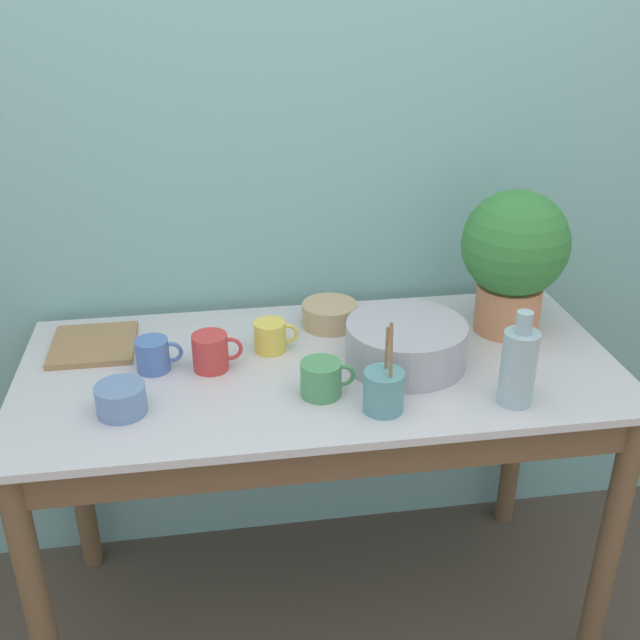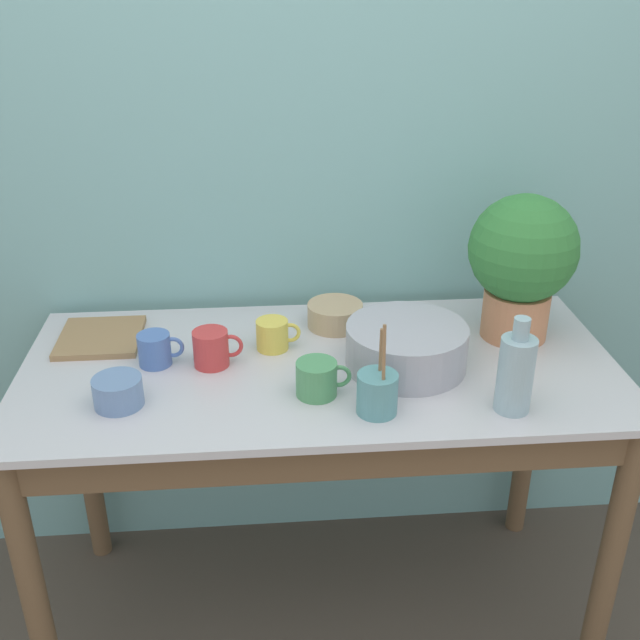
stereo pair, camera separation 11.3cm
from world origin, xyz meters
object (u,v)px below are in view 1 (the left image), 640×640
bottle_tall (518,366)px  utensil_cup (384,390)px  bowl_wash_large (406,344)px  mug_blue (154,355)px  potted_plant (514,254)px  bowl_small_blue (121,399)px  bowl_small_tan (330,315)px  mug_yellow (271,336)px  mug_green (322,379)px  tray_board (94,345)px  mug_red (211,352)px

bottle_tall → utensil_cup: bottle_tall is taller
bowl_wash_large → mug_blue: bowl_wash_large is taller
potted_plant → bowl_small_blue: 1.04m
potted_plant → utensil_cup: potted_plant is taller
bowl_small_blue → bowl_small_tan: (0.52, 0.36, -0.00)m
bowl_small_tan → utensil_cup: 0.44m
bottle_tall → mug_yellow: 0.62m
mug_green → tray_board: mug_green is taller
mug_green → bowl_small_tan: size_ratio=0.85×
mug_green → mug_red: bearing=147.2°
bowl_wash_large → mug_green: (-0.23, -0.11, -0.01)m
mug_yellow → utensil_cup: size_ratio=0.52×
mug_red → utensil_cup: (0.37, -0.24, 0.00)m
bottle_tall → mug_red: bearing=159.1°
bowl_small_blue → bowl_small_tan: 0.63m
tray_board → bowl_small_blue: bearing=-73.0°
mug_yellow → bowl_small_tan: 0.21m
mug_green → bowl_small_tan: bearing=77.7°
mug_blue → tray_board: mug_blue is taller
bowl_wash_large → utensil_cup: size_ratio=1.35×
potted_plant → tray_board: size_ratio=1.76×
bottle_tall → mug_blue: bearing=161.5°
bowl_wash_large → utensil_cup: 0.22m
mug_red → bowl_small_tan: 0.37m
mug_blue → bowl_small_tan: size_ratio=0.75×
tray_board → mug_blue: bearing=-41.0°
mug_blue → mug_green: 0.42m
mug_yellow → mug_blue: size_ratio=1.01×
mug_green → bowl_small_blue: (-0.45, -0.01, -0.01)m
mug_yellow → bowl_wash_large: bearing=-20.3°
bottle_tall → mug_red: 0.72m
bowl_wash_large → bowl_small_blue: bearing=-169.9°
potted_plant → bowl_small_tan: bearing=168.3°
mug_red → tray_board: (-0.30, 0.16, -0.04)m
bowl_small_blue → bowl_wash_large: bearing=10.1°
bowl_small_blue → utensil_cup: bearing=-7.6°
bowl_small_blue → potted_plant: bearing=14.7°
potted_plant → mug_green: size_ratio=3.00×
mug_blue → tray_board: 0.22m
bowl_wash_large → mug_green: bearing=-153.4°
bowl_small_tan → mug_red: bearing=-149.5°
bowl_small_tan → mug_yellow: bearing=-145.7°
mug_yellow → bottle_tall: bearing=-32.3°
potted_plant → bowl_wash_large: potted_plant is taller
mug_blue → bowl_small_blue: bearing=-109.2°
bottle_tall → mug_yellow: bearing=147.7°
bottle_tall → mug_yellow: size_ratio=1.98×
potted_plant → bowl_wash_large: bearing=-156.2°
bowl_wash_large → bottle_tall: 0.29m
mug_yellow → tray_board: mug_yellow is taller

